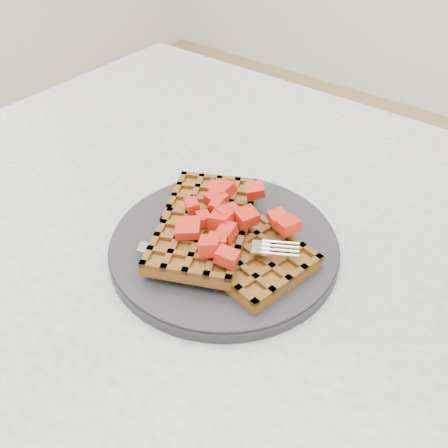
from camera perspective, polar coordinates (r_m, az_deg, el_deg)
table at (r=0.64m, az=8.48°, el=-12.27°), size 1.20×0.80×0.75m
plate at (r=0.56m, az=0.00°, el=-2.49°), size 0.26×0.26×0.02m
waffles at (r=0.55m, az=-0.23°, el=-1.23°), size 0.22×0.20×0.03m
strawberry_pile at (r=0.53m, az=0.00°, el=1.15°), size 0.15×0.15×0.02m
fork at (r=0.53m, az=0.57°, el=-3.95°), size 0.17×0.11×0.02m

